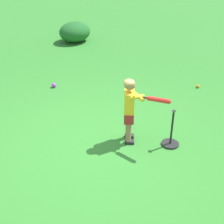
# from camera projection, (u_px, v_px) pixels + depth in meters

# --- Properties ---
(ground_plane) EXTENTS (40.00, 40.00, 0.00)m
(ground_plane) POSITION_uv_depth(u_px,v_px,m) (96.00, 146.00, 4.81)
(ground_plane) COLOR #2D7528
(child_batter) EXTENTS (0.33, 0.78, 1.08)m
(child_batter) POSITION_uv_depth(u_px,v_px,m) (131.00, 106.00, 4.61)
(child_batter) COLOR #232328
(child_batter) RESTS_ON ground
(play_ball_by_bucket) EXTENTS (0.10, 0.10, 0.10)m
(play_ball_by_bucket) POSITION_uv_depth(u_px,v_px,m) (54.00, 85.00, 6.72)
(play_ball_by_bucket) COLOR purple
(play_ball_by_bucket) RESTS_ON ground
(play_ball_far_left) EXTENTS (0.07, 0.07, 0.07)m
(play_ball_far_left) POSITION_uv_depth(u_px,v_px,m) (198.00, 86.00, 6.72)
(play_ball_far_left) COLOR orange
(play_ball_far_left) RESTS_ON ground
(batting_tee) EXTENTS (0.28, 0.28, 0.62)m
(batting_tee) POSITION_uv_depth(u_px,v_px,m) (171.00, 139.00, 4.78)
(batting_tee) COLOR black
(batting_tee) RESTS_ON ground
(shrub_left_background) EXTENTS (1.12, 0.94, 0.63)m
(shrub_left_background) POSITION_uv_depth(u_px,v_px,m) (75.00, 32.00, 9.74)
(shrub_left_background) COLOR #1E5B23
(shrub_left_background) RESTS_ON ground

